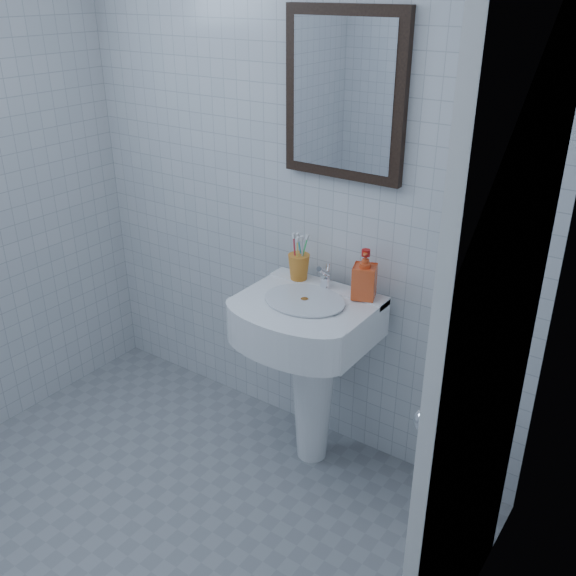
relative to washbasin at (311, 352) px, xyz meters
The scene contains 10 objects.
wall_back 0.78m from the washbasin, 139.16° to the left, with size 2.20×0.02×2.50m, color silver.
wall_right 1.48m from the washbasin, 49.17° to the right, with size 0.02×2.40×2.50m, color silver.
washbasin is the anchor object (origin of this frame).
faucet 0.32m from the washbasin, 90.00° to the left, with size 0.04×0.09×0.11m.
toothbrush_cup 0.36m from the washbasin, 141.64° to the left, with size 0.09×0.09×0.11m, color orange, non-canonical shape.
soap_dispenser 0.41m from the washbasin, 32.00° to the left, with size 0.09×0.09×0.20m, color red.
wall_mirror 1.02m from the washbasin, 90.00° to the left, with size 0.50×0.04×0.62m.
bathroom_door 1.04m from the washbasin, 27.61° to the right, with size 0.04×0.80×2.00m, color white.
towel_ring 0.99m from the washbasin, 17.77° to the right, with size 0.18×0.18×0.01m, color white.
hand_towel 0.89m from the washbasin, 18.19° to the right, with size 0.03×0.16×0.38m, color beige.
Camera 1 is at (1.47, -0.93, 1.93)m, focal length 40.00 mm.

